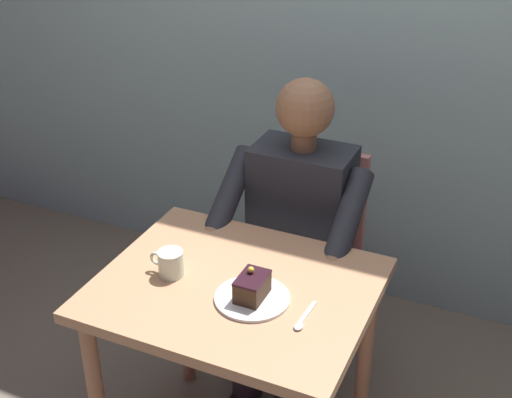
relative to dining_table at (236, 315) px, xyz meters
The scene contains 7 objects.
dining_table is the anchor object (origin of this frame).
chair 0.68m from the dining_table, 90.00° to the right, with size 0.42×0.42×0.89m.
seated_person 0.49m from the dining_table, 90.00° to the right, with size 0.53×0.58×1.23m.
dessert_plate 0.15m from the dining_table, 148.15° to the left, with size 0.22×0.22×0.01m, color white.
cake_slice 0.19m from the dining_table, 148.21° to the left, with size 0.08×0.11×0.09m.
coffee_cup 0.26m from the dining_table, 10.04° to the left, with size 0.11×0.08×0.08m.
dessert_spoon 0.29m from the dining_table, 161.91° to the left, with size 0.03×0.14×0.01m.
Camera 1 is at (-0.76, 1.52, 1.98)m, focal length 48.16 mm.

